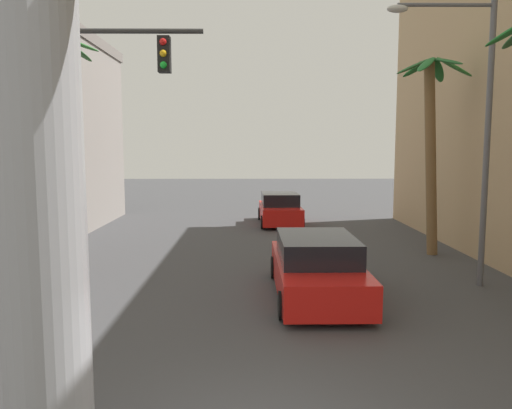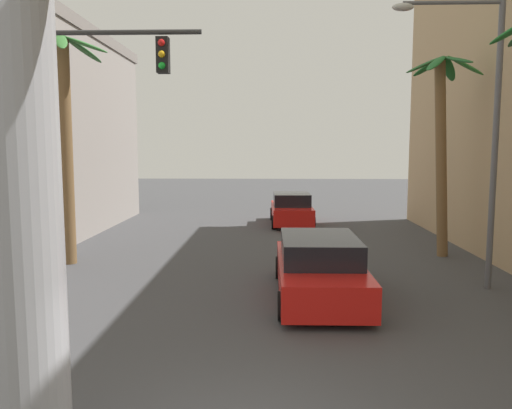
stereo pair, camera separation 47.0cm
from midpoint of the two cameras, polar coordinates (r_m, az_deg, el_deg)
name	(u,v)px [view 2 (the right image)]	position (r m, az deg, el deg)	size (l,w,h in m)	color
ground_plane	(261,267)	(16.10, 1.37, -7.12)	(91.63, 91.63, 0.00)	#424244
neon_sign_pole	(5,30)	(5.39, -24.41, 17.67)	(3.26, 1.43, 11.08)	#9E9EA3
street_lamp	(480,116)	(14.55, 25.06, 9.18)	(2.88, 0.28, 7.63)	#59595E
traffic_light_mast	(27,121)	(11.22, -23.62, 8.78)	(5.24, 0.32, 6.17)	#333333
car_lead	(319,268)	(12.92, 8.27, -7.23)	(2.19, 5.09, 1.56)	black
car_far	(291,210)	(24.90, 4.60, -0.58)	(2.12, 4.47, 1.56)	black
palm_tree_mid_left	(65,129)	(17.22, -20.29, 8.11)	(2.96, 2.68, 7.39)	brown
palm_tree_mid_right	(442,134)	(18.50, 21.15, 7.52)	(2.60, 2.51, 6.92)	brown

